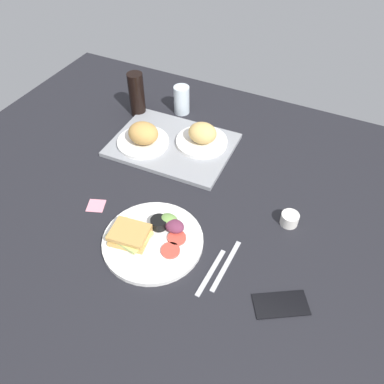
{
  "coord_description": "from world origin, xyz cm",
  "views": [
    {
      "loc": [
        40.56,
        -76.12,
        94.05
      ],
      "look_at": [
        2.0,
        3.0,
        4.0
      ],
      "focal_mm": 36.07,
      "sensor_mm": 36.0,
      "label": 1
    }
  ],
  "objects_px": {
    "soda_bottle": "(137,95)",
    "espresso_cup": "(290,219)",
    "bread_plate_far": "(202,137)",
    "fork": "(211,272)",
    "cell_phone": "(281,304)",
    "bread_plate_near": "(143,136)",
    "plate_with_salad": "(152,238)",
    "sticky_note": "(96,206)",
    "serving_tray": "(173,145)",
    "drinking_glass": "(182,100)",
    "knife": "(226,265)"
  },
  "relations": [
    {
      "from": "soda_bottle",
      "to": "espresso_cup",
      "type": "relative_size",
      "value": 3.31
    },
    {
      "from": "cell_phone",
      "to": "soda_bottle",
      "type": "bearing_deg",
      "value": 112.36
    },
    {
      "from": "plate_with_salad",
      "to": "cell_phone",
      "type": "distance_m",
      "value": 0.42
    },
    {
      "from": "cell_phone",
      "to": "sticky_note",
      "type": "xyz_separation_m",
      "value": [
        -0.65,
        0.08,
        -0.0
      ]
    },
    {
      "from": "serving_tray",
      "to": "bread_plate_far",
      "type": "xyz_separation_m",
      "value": [
        0.1,
        0.05,
        0.04
      ]
    },
    {
      "from": "drinking_glass",
      "to": "bread_plate_far",
      "type": "bearing_deg",
      "value": -44.9
    },
    {
      "from": "serving_tray",
      "to": "bread_plate_far",
      "type": "relative_size",
      "value": 2.29
    },
    {
      "from": "espresso_cup",
      "to": "sticky_note",
      "type": "relative_size",
      "value": 1.0
    },
    {
      "from": "plate_with_salad",
      "to": "sticky_note",
      "type": "distance_m",
      "value": 0.24
    },
    {
      "from": "knife",
      "to": "espresso_cup",
      "type": "bearing_deg",
      "value": -24.71
    },
    {
      "from": "fork",
      "to": "cell_phone",
      "type": "relative_size",
      "value": 1.18
    },
    {
      "from": "serving_tray",
      "to": "fork",
      "type": "height_order",
      "value": "serving_tray"
    },
    {
      "from": "cell_phone",
      "to": "bread_plate_near",
      "type": "bearing_deg",
      "value": 117.24
    },
    {
      "from": "bread_plate_far",
      "to": "cell_phone",
      "type": "bearing_deg",
      "value": -47.46
    },
    {
      "from": "serving_tray",
      "to": "fork",
      "type": "relative_size",
      "value": 2.65
    },
    {
      "from": "espresso_cup",
      "to": "cell_phone",
      "type": "distance_m",
      "value": 0.29
    },
    {
      "from": "bread_plate_far",
      "to": "fork",
      "type": "relative_size",
      "value": 1.16
    },
    {
      "from": "bread_plate_near",
      "to": "espresso_cup",
      "type": "relative_size",
      "value": 3.52
    },
    {
      "from": "bread_plate_near",
      "to": "drinking_glass",
      "type": "bearing_deg",
      "value": 85.71
    },
    {
      "from": "plate_with_salad",
      "to": "knife",
      "type": "distance_m",
      "value": 0.24
    },
    {
      "from": "plate_with_salad",
      "to": "soda_bottle",
      "type": "bearing_deg",
      "value": 124.79
    },
    {
      "from": "drinking_glass",
      "to": "fork",
      "type": "bearing_deg",
      "value": -57.13
    },
    {
      "from": "bread_plate_near",
      "to": "plate_with_salad",
      "type": "xyz_separation_m",
      "value": [
        0.25,
        -0.38,
        -0.04
      ]
    },
    {
      "from": "espresso_cup",
      "to": "knife",
      "type": "relative_size",
      "value": 0.29
    },
    {
      "from": "bread_plate_far",
      "to": "soda_bottle",
      "type": "relative_size",
      "value": 1.06
    },
    {
      "from": "soda_bottle",
      "to": "bread_plate_far",
      "type": "bearing_deg",
      "value": -14.07
    },
    {
      "from": "bread_plate_near",
      "to": "espresso_cup",
      "type": "bearing_deg",
      "value": -11.76
    },
    {
      "from": "soda_bottle",
      "to": "knife",
      "type": "bearing_deg",
      "value": -41.03
    },
    {
      "from": "serving_tray",
      "to": "cell_phone",
      "type": "bearing_deg",
      "value": -38.99
    },
    {
      "from": "serving_tray",
      "to": "soda_bottle",
      "type": "distance_m",
      "value": 0.28
    },
    {
      "from": "soda_bottle",
      "to": "knife",
      "type": "distance_m",
      "value": 0.83
    },
    {
      "from": "bread_plate_near",
      "to": "cell_phone",
      "type": "xyz_separation_m",
      "value": [
        0.67,
        -0.41,
        -0.05
      ]
    },
    {
      "from": "cell_phone",
      "to": "sticky_note",
      "type": "height_order",
      "value": "cell_phone"
    },
    {
      "from": "fork",
      "to": "knife",
      "type": "bearing_deg",
      "value": -34.43
    },
    {
      "from": "cell_phone",
      "to": "sticky_note",
      "type": "bearing_deg",
      "value": 142.04
    },
    {
      "from": "serving_tray",
      "to": "bread_plate_near",
      "type": "relative_size",
      "value": 2.28
    },
    {
      "from": "soda_bottle",
      "to": "sticky_note",
      "type": "height_order",
      "value": "soda_bottle"
    },
    {
      "from": "plate_with_salad",
      "to": "soda_bottle",
      "type": "xyz_separation_m",
      "value": [
        -0.39,
        0.56,
        0.08
      ]
    },
    {
      "from": "bread_plate_near",
      "to": "cell_phone",
      "type": "relative_size",
      "value": 1.37
    },
    {
      "from": "drinking_glass",
      "to": "espresso_cup",
      "type": "height_order",
      "value": "drinking_glass"
    },
    {
      "from": "bread_plate_near",
      "to": "cell_phone",
      "type": "distance_m",
      "value": 0.78
    },
    {
      "from": "soda_bottle",
      "to": "fork",
      "type": "distance_m",
      "value": 0.84
    },
    {
      "from": "bread_plate_near",
      "to": "soda_bottle",
      "type": "height_order",
      "value": "soda_bottle"
    },
    {
      "from": "serving_tray",
      "to": "cell_phone",
      "type": "xyz_separation_m",
      "value": [
        0.57,
        -0.46,
        -0.0
      ]
    },
    {
      "from": "sticky_note",
      "to": "bread_plate_near",
      "type": "bearing_deg",
      "value": 92.23
    },
    {
      "from": "bread_plate_far",
      "to": "fork",
      "type": "distance_m",
      "value": 0.57
    },
    {
      "from": "sticky_note",
      "to": "knife",
      "type": "bearing_deg",
      "value": -3.42
    },
    {
      "from": "soda_bottle",
      "to": "espresso_cup",
      "type": "height_order",
      "value": "soda_bottle"
    },
    {
      "from": "soda_bottle",
      "to": "cell_phone",
      "type": "height_order",
      "value": "soda_bottle"
    },
    {
      "from": "soda_bottle",
      "to": "sticky_note",
      "type": "distance_m",
      "value": 0.55
    }
  ]
}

